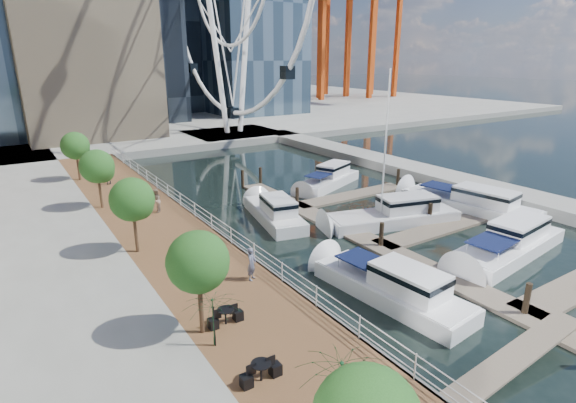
{
  "coord_description": "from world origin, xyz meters",
  "views": [
    {
      "loc": [
        -17.38,
        -11.89,
        12.19
      ],
      "look_at": [
        -1.76,
        12.1,
        3.0
      ],
      "focal_mm": 28.0,
      "sensor_mm": 36.0,
      "label": 1
    }
  ],
  "objects": [
    {
      "name": "moored_yachts",
      "position": [
        6.98,
        10.13,
        0.0
      ],
      "size": [
        20.4,
        34.75,
        11.5
      ],
      "color": "silver",
      "rests_on": "ground"
    },
    {
      "name": "cafe_tables",
      "position": [
        -10.4,
        -2.0,
        1.37
      ],
      "size": [
        2.5,
        13.7,
        0.74
      ],
      "color": "black",
      "rests_on": "ground"
    },
    {
      "name": "pedestrian_far",
      "position": [
        -9.41,
        30.71,
        1.8
      ],
      "size": [
        0.95,
        0.44,
        1.6
      ],
      "primitive_type": "imported",
      "rotation": [
        0.0,
        0.0,
        3.19
      ],
      "color": "#2F343B",
      "rests_on": "boardwalk"
    },
    {
      "name": "land_far",
      "position": [
        0.0,
        102.0,
        0.5
      ],
      "size": [
        200.0,
        114.0,
        1.0
      ],
      "primitive_type": "cube",
      "color": "gray",
      "rests_on": "ground"
    },
    {
      "name": "floating_docks",
      "position": [
        7.97,
        9.98,
        0.49
      ],
      "size": [
        16.0,
        34.0,
        2.6
      ],
      "color": "#6D6051",
      "rests_on": "ground"
    },
    {
      "name": "cafe_seating",
      "position": [
        -10.83,
        -2.68,
        2.29
      ],
      "size": [
        5.25,
        11.11,
        2.69
      ],
      "color": "#0E351F",
      "rests_on": "ground"
    },
    {
      "name": "pier",
      "position": [
        14.0,
        52.0,
        0.5
      ],
      "size": [
        14.0,
        12.0,
        1.0
      ],
      "primitive_type": "cube",
      "color": "gray",
      "rests_on": "ground"
    },
    {
      "name": "seawall",
      "position": [
        -6.0,
        15.0,
        0.5
      ],
      "size": [
        0.25,
        60.0,
        1.0
      ],
      "primitive_type": "cube",
      "color": "#595954",
      "rests_on": "ground"
    },
    {
      "name": "pedestrian_near",
      "position": [
        -7.32,
        7.06,
        1.9
      ],
      "size": [
        0.78,
        0.75,
        1.81
      ],
      "primitive_type": "imported",
      "rotation": [
        0.0,
        0.0,
        0.69
      ],
      "color": "slate",
      "rests_on": "boardwalk"
    },
    {
      "name": "railing",
      "position": [
        -6.1,
        15.0,
        1.52
      ],
      "size": [
        0.1,
        60.0,
        1.05
      ],
      "primitive_type": null,
      "color": "white",
      "rests_on": "boardwalk"
    },
    {
      "name": "pedestrian_mid",
      "position": [
        -8.17,
        20.51,
        1.92
      ],
      "size": [
        1.02,
        1.11,
        1.83
      ],
      "primitive_type": "imported",
      "rotation": [
        0.0,
        0.0,
        -2.05
      ],
      "color": "gray",
      "rests_on": "boardwalk"
    },
    {
      "name": "breakwater",
      "position": [
        20.0,
        20.0,
        0.5
      ],
      "size": [
        4.0,
        60.0,
        1.0
      ],
      "primitive_type": "cube",
      "color": "gray",
      "rests_on": "ground"
    },
    {
      "name": "ground",
      "position": [
        0.0,
        0.0,
        0.0
      ],
      "size": [
        520.0,
        520.0,
        0.0
      ],
      "primitive_type": "plane",
      "color": "black",
      "rests_on": "ground"
    },
    {
      "name": "street_trees",
      "position": [
        -11.4,
        14.0,
        4.29
      ],
      "size": [
        2.6,
        42.6,
        4.6
      ],
      "color": "#3F2B1C",
      "rests_on": "ground"
    },
    {
      "name": "boardwalk",
      "position": [
        -9.0,
        15.0,
        0.5
      ],
      "size": [
        6.0,
        60.0,
        1.0
      ],
      "primitive_type": "cube",
      "color": "brown",
      "rests_on": "ground"
    },
    {
      "name": "port_cranes",
      "position": [
        67.67,
        95.67,
        20.0
      ],
      "size": [
        40.0,
        52.0,
        38.0
      ],
      "color": "#D84C14",
      "rests_on": "ground"
    },
    {
      "name": "yacht_foreground",
      "position": [
        9.14,
        2.74,
        0.0
      ],
      "size": [
        11.57,
        4.37,
        2.15
      ],
      "primitive_type": null,
      "rotation": [
        0.0,
        0.0,
        1.69
      ],
      "color": "white",
      "rests_on": "ground"
    }
  ]
}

